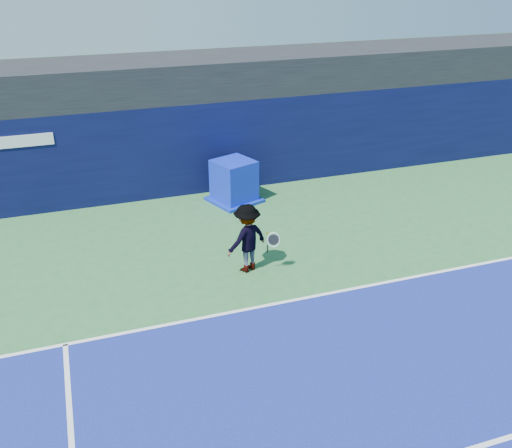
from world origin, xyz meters
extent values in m
plane|color=#2F6935|center=(0.00, 0.00, 0.00)|extent=(80.00, 80.00, 0.00)
cube|color=white|center=(0.00, 3.00, 0.01)|extent=(24.00, 0.10, 0.01)
cube|color=black|center=(0.00, 11.50, 3.60)|extent=(36.00, 3.00, 1.20)
cube|color=black|center=(0.00, 10.50, 1.50)|extent=(36.00, 1.00, 3.00)
cube|color=#0D1EBC|center=(0.48, 9.02, 0.69)|extent=(1.47, 1.47, 1.37)
cube|color=#0B239E|center=(0.48, 9.02, 0.05)|extent=(1.84, 1.84, 0.09)
imported|color=white|center=(-0.48, 4.71, 0.90)|extent=(1.32, 1.05, 1.79)
cylinder|color=black|center=(-0.03, 4.46, 0.65)|extent=(0.09, 0.16, 0.28)
torus|color=silver|center=(0.11, 4.41, 0.90)|extent=(0.33, 0.19, 0.32)
cylinder|color=black|center=(0.11, 4.41, 0.90)|extent=(0.28, 0.14, 0.27)
sphere|color=#D5EB1A|center=(0.05, 4.71, 0.95)|extent=(0.07, 0.07, 0.07)
camera|label=1|loc=(-4.34, -7.27, 7.37)|focal=40.00mm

